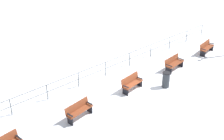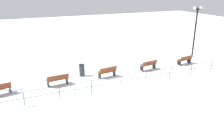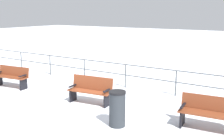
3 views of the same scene
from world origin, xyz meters
The scene contains 6 objects.
ground_plane centered at (0.00, 0.00, 0.00)m, with size 80.00×80.00×0.00m, color white.
bench_second centered at (0.00, -3.99, 0.47)m, with size 0.69×1.62×0.86m.
bench_third centered at (-0.16, -0.01, 0.48)m, with size 0.69×1.59×0.92m.
bench_fourth centered at (-0.16, 3.97, 0.47)m, with size 0.72×1.65×0.88m.
waterfront_railing centered at (-2.52, 0.00, 0.68)m, with size 0.05×21.66×0.99m.
trash_bin centered at (0.97, 1.77, 0.50)m, with size 0.47×0.47×0.99m.
Camera 3 is at (7.01, 5.52, 3.10)m, focal length 44.02 mm.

